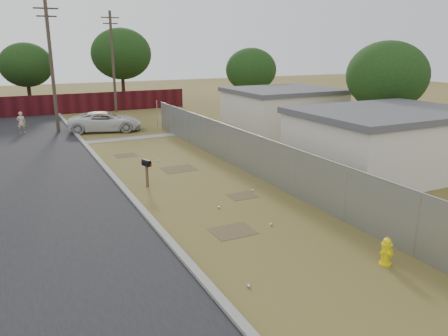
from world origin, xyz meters
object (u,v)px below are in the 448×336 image
fire_hydrant (386,252)px  mailbox (147,165)px  pickup_truck (105,121)px  pedestrian (21,123)px

fire_hydrant → mailbox: mailbox is taller
fire_hydrant → mailbox: 10.67m
mailbox → pickup_truck: bearing=85.5°
fire_hydrant → pedestrian: bearing=108.0°
fire_hydrant → pickup_truck: (-2.85, 23.84, 0.32)m
pedestrian → mailbox: bearing=112.1°
pickup_truck → pedestrian: 5.79m
mailbox → pickup_truck: pickup_truck is taller
pickup_truck → fire_hydrant: bearing=-157.9°
fire_hydrant → pedestrian: (-8.33, 25.71, 0.37)m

